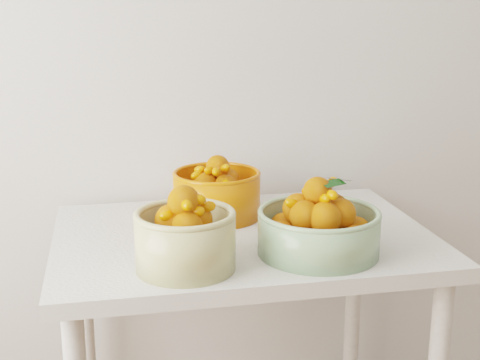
# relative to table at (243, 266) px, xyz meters

# --- Properties ---
(table) EXTENTS (1.00, 0.70, 0.75)m
(table) POSITION_rel_table_xyz_m (0.00, 0.00, 0.00)
(table) COLOR silver
(table) RESTS_ON ground
(bowl_cream) EXTENTS (0.27, 0.27, 0.20)m
(bowl_cream) POSITION_rel_table_xyz_m (-0.18, -0.21, 0.17)
(bowl_cream) COLOR tan
(bowl_cream) RESTS_ON table
(bowl_green) EXTENTS (0.33, 0.33, 0.19)m
(bowl_green) POSITION_rel_table_xyz_m (0.15, -0.18, 0.16)
(bowl_green) COLOR #8CB182
(bowl_green) RESTS_ON table
(bowl_orange) EXTENTS (0.28, 0.28, 0.18)m
(bowl_orange) POSITION_rel_table_xyz_m (-0.05, 0.15, 0.17)
(bowl_orange) COLOR #DB5709
(bowl_orange) RESTS_ON table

